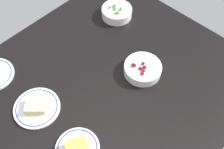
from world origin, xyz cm
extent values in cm
cube|color=black|center=(0.00, 0.00, 2.00)|extent=(113.84, 108.69, 4.00)
cylinder|color=white|center=(-33.80, -13.77, 4.67)|extent=(17.24, 17.24, 1.33)
torus|color=#33478C|center=(-33.80, -13.77, 5.33)|extent=(15.67, 15.67, 0.50)
cube|color=#F2D14C|center=(-33.80, -13.77, 7.03)|extent=(9.98, 8.94, 3.39)
cylinder|color=white|center=(-33.61, 11.90, 4.52)|extent=(19.67, 19.67, 1.04)
torus|color=#33478C|center=(-33.61, 11.90, 5.04)|extent=(17.81, 17.81, 0.50)
cube|color=beige|center=(-33.61, 11.90, 5.64)|extent=(10.93, 10.98, 1.20)
cube|color=#E5B24C|center=(-33.61, 11.90, 6.64)|extent=(10.93, 10.98, 0.80)
cube|color=beige|center=(-33.61, 11.90, 7.64)|extent=(10.93, 10.98, 1.20)
cylinder|color=white|center=(31.03, 25.95, 6.35)|extent=(16.24, 16.24, 4.71)
torus|color=white|center=(31.03, 25.95, 8.71)|extent=(16.39, 16.39, 0.80)
sphere|color=#599E38|center=(28.99, 23.00, 9.42)|extent=(1.43, 1.43, 1.43)
sphere|color=#599E38|center=(31.68, 23.74, 9.44)|extent=(1.46, 1.46, 1.46)
sphere|color=#599E38|center=(29.01, 29.20, 9.43)|extent=(1.43, 1.43, 1.43)
sphere|color=#599E38|center=(30.36, 26.50, 9.49)|extent=(1.57, 1.57, 1.57)
sphere|color=#599E38|center=(29.78, 26.11, 9.40)|extent=(1.39, 1.39, 1.39)
sphere|color=#599E38|center=(28.27, 23.63, 9.46)|extent=(1.51, 1.51, 1.51)
sphere|color=#599E38|center=(30.09, 26.04, 9.26)|extent=(1.11, 1.11, 1.11)
sphere|color=#599E38|center=(31.71, 28.53, 9.37)|extent=(1.32, 1.32, 1.32)
sphere|color=#599E38|center=(32.51, 24.27, 9.36)|extent=(1.31, 1.31, 1.31)
sphere|color=#599E38|center=(31.22, 27.51, 9.46)|extent=(1.50, 1.50, 1.50)
cylinder|color=white|center=(11.71, -8.19, 6.12)|extent=(17.22, 17.22, 4.24)
torus|color=white|center=(11.71, -8.19, 8.24)|extent=(17.33, 17.33, 0.80)
sphere|color=#59144C|center=(9.00, -4.52, 8.99)|extent=(1.49, 1.49, 1.49)
sphere|color=maroon|center=(9.71, -8.26, 8.99)|extent=(1.50, 1.50, 1.50)
sphere|color=#B2232D|center=(9.72, -10.11, 9.08)|extent=(1.67, 1.67, 1.67)
sphere|color=#59144C|center=(12.70, -7.43, 9.00)|extent=(1.51, 1.51, 1.51)
sphere|color=#59144C|center=(11.30, -9.38, 9.16)|extent=(1.83, 1.83, 1.83)
sphere|color=maroon|center=(9.11, -5.36, 9.12)|extent=(1.75, 1.75, 1.75)
sphere|color=maroon|center=(8.19, -10.87, 9.01)|extent=(1.52, 1.52, 1.52)
camera|label=1|loc=(-50.61, -48.01, 106.59)|focal=43.41mm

